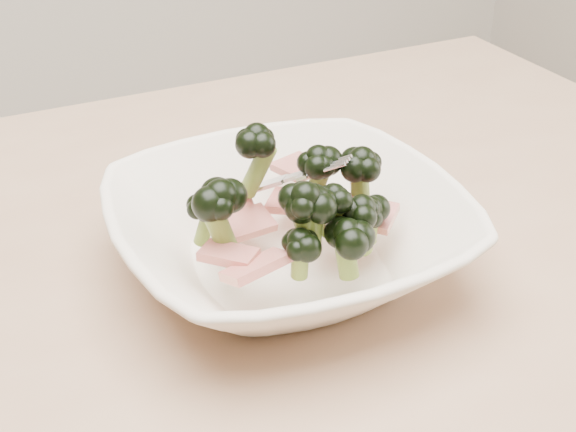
% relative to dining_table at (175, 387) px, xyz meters
% --- Properties ---
extents(dining_table, '(1.20, 0.80, 0.75)m').
position_rel_dining_table_xyz_m(dining_table, '(0.00, 0.00, 0.00)').
color(dining_table, tan).
rests_on(dining_table, ground).
extents(broccoli_dish, '(0.28, 0.28, 0.12)m').
position_rel_dining_table_xyz_m(broccoli_dish, '(0.10, -0.02, 0.14)').
color(broccoli_dish, '#EFE0CA').
rests_on(broccoli_dish, dining_table).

